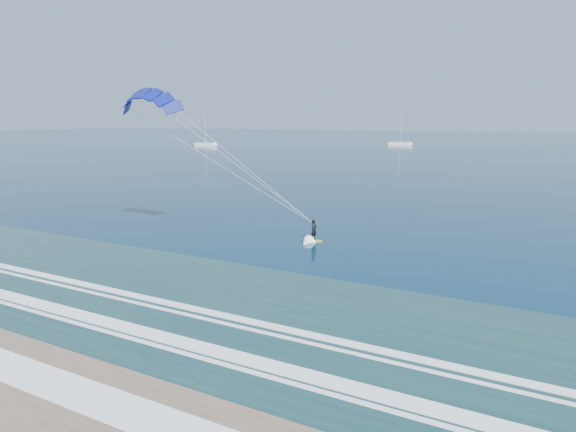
{
  "coord_description": "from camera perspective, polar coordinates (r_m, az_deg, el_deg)",
  "views": [
    {
      "loc": [
        21.15,
        -13.44,
        11.36
      ],
      "look_at": [
        0.27,
        24.42,
        3.1
      ],
      "focal_mm": 32.0,
      "sensor_mm": 36.0,
      "label": 1
    }
  ],
  "objects": [
    {
      "name": "sailboat_1",
      "position": [
        227.5,
        12.35,
        7.88
      ],
      "size": [
        9.77,
        2.4,
        13.27
      ],
      "color": "white",
      "rests_on": "ground"
    },
    {
      "name": "ground",
      "position": [
        27.52,
        -26.89,
        -14.81
      ],
      "size": [
        900.0,
        900.0,
        0.0
      ],
      "primitive_type": "plane",
      "color": "#083148",
      "rests_on": "ground"
    },
    {
      "name": "sailboat_0",
      "position": [
        219.16,
        -9.14,
        7.89
      ],
      "size": [
        10.17,
        2.4,
        13.63
      ],
      "color": "white",
      "rests_on": "ground"
    },
    {
      "name": "kitesurfer_rig",
      "position": [
        47.48,
        -6.65,
        6.34
      ],
      "size": [
        18.89,
        9.35,
        15.07
      ],
      "color": "#BBBF16",
      "rests_on": "ground"
    }
  ]
}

